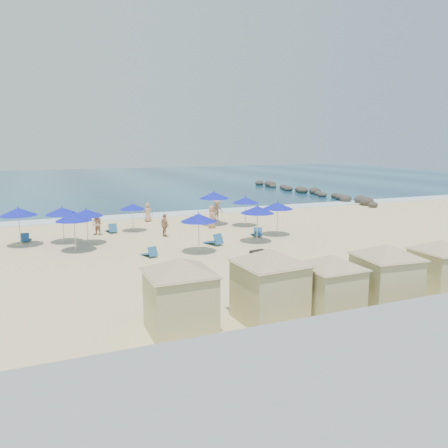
{
  "coord_description": "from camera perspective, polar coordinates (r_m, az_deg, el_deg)",
  "views": [
    {
      "loc": [
        -7.29,
        -22.51,
        6.29
      ],
      "look_at": [
        3.34,
        3.0,
        1.23
      ],
      "focal_mm": 35.0,
      "sensor_mm": 36.0,
      "label": 1
    }
  ],
  "objects": [
    {
      "name": "beach_chair_2",
      "position": [
        32.47,
        -14.46,
        -0.68
      ],
      "size": [
        0.74,
        1.35,
        0.71
      ],
      "color": "#255789",
      "rests_on": "ground"
    },
    {
      "name": "ground",
      "position": [
        24.48,
        -4.53,
        -4.54
      ],
      "size": [
        160.0,
        160.0,
        0.0
      ],
      "primitive_type": "plane",
      "color": "beige",
      "rests_on": "ground"
    },
    {
      "name": "beach_chair_5",
      "position": [
        30.2,
        4.32,
        -1.2
      ],
      "size": [
        0.84,
        1.36,
        0.7
      ],
      "color": "#255789",
      "rests_on": "ground"
    },
    {
      "name": "beachgoer_2",
      "position": [
        30.22,
        -7.74,
        -0.17
      ],
      "size": [
        0.61,
        1.01,
        1.61
      ],
      "primitive_type": "imported",
      "rotation": [
        0.0,
        0.0,
        1.82
      ],
      "color": "tan",
      "rests_on": "ground"
    },
    {
      "name": "beachgoer_4",
      "position": [
        36.39,
        -9.92,
        1.54
      ],
      "size": [
        0.9,
        0.73,
        1.58
      ],
      "primitive_type": "imported",
      "rotation": [
        0.0,
        0.0,
        2.81
      ],
      "color": "tan",
      "rests_on": "ground"
    },
    {
      "name": "umbrella_8",
      "position": [
        27.95,
        4.38,
        1.88
      ],
      "size": [
        2.2,
        2.2,
        2.5
      ],
      "color": "#A5A8AD",
      "rests_on": "ground"
    },
    {
      "name": "surf_line",
      "position": [
        39.21,
        -11.62,
        1.0
      ],
      "size": [
        160.0,
        2.5,
        0.08
      ],
      "primitive_type": "cube",
      "color": "white",
      "rests_on": "ground"
    },
    {
      "name": "cabana_4",
      "position": [
        20.57,
        26.38,
        -4.23
      ],
      "size": [
        4.13,
        4.13,
        2.59
      ],
      "color": "#C2BA85",
      "rests_on": "ground"
    },
    {
      "name": "trash_bin",
      "position": [
        22.84,
        4.75,
        -4.56
      ],
      "size": [
        0.96,
        0.96,
        0.83
      ],
      "primitive_type": "cube",
      "rotation": [
        0.0,
        0.0,
        0.18
      ],
      "color": "black",
      "rests_on": "ground"
    },
    {
      "name": "rock_jetty",
      "position": [
        57.12,
        10.77,
        4.24
      ],
      "size": [
        2.56,
        26.66,
        0.96
      ],
      "color": "#2B2724",
      "rests_on": "ground"
    },
    {
      "name": "umbrella_9",
      "position": [
        34.02,
        -1.31,
        3.78
      ],
      "size": [
        2.41,
        2.41,
        2.74
      ],
      "color": "#A5A8AD",
      "rests_on": "ground"
    },
    {
      "name": "beachgoer_3",
      "position": [
        36.0,
        -0.9,
        1.83
      ],
      "size": [
        1.35,
        0.97,
        1.88
      ],
      "primitive_type": "imported",
      "rotation": [
        0.0,
        0.0,
        0.25
      ],
      "color": "tan",
      "rests_on": "ground"
    },
    {
      "name": "umbrella_7",
      "position": [
        32.21,
        -11.86,
        2.23
      ],
      "size": [
        1.87,
        1.87,
        2.13
      ],
      "color": "#A5A8AD",
      "rests_on": "ground"
    },
    {
      "name": "seawall",
      "position": [
        12.89,
        15.27,
        -15.94
      ],
      "size": [
        160.0,
        6.1,
        1.22
      ],
      "color": "gray",
      "rests_on": "ground"
    },
    {
      "name": "umbrella_6",
      "position": [
        25.16,
        -3.33,
        0.84
      ],
      "size": [
        2.15,
        2.15,
        2.45
      ],
      "color": "#A5A8AD",
      "rests_on": "ground"
    },
    {
      "name": "umbrella_3",
      "position": [
        26.91,
        -19.02,
        0.89
      ],
      "size": [
        2.15,
        2.15,
        2.44
      ],
      "color": "#A5A8AD",
      "rests_on": "ground"
    },
    {
      "name": "umbrella_5",
      "position": [
        28.61,
        -17.54,
        1.41
      ],
      "size": [
        2.1,
        2.1,
        2.38
      ],
      "color": "#A5A8AD",
      "rests_on": "ground"
    },
    {
      "name": "beach_chair_4",
      "position": [
        27.65,
        -1.23,
        -2.2
      ],
      "size": [
        1.05,
        1.52,
        0.77
      ],
      "color": "#255789",
      "rests_on": "ground"
    },
    {
      "name": "cabana_1",
      "position": [
        15.74,
        5.98,
        -6.71
      ],
      "size": [
        4.66,
        4.66,
        2.93
      ],
      "color": "#C2BA85",
      "rests_on": "ground"
    },
    {
      "name": "cabana_3",
      "position": [
        18.06,
        20.42,
        -5.35
      ],
      "size": [
        4.43,
        4.43,
        2.79
      ],
      "color": "#C2BA85",
      "rests_on": "ground"
    },
    {
      "name": "beach_chair_1",
      "position": [
        31.28,
        -24.49,
        -1.74
      ],
      "size": [
        0.68,
        1.25,
        0.66
      ],
      "color": "#255789",
      "rests_on": "ground"
    },
    {
      "name": "ocean",
      "position": [
        78.1,
        -17.27,
        5.32
      ],
      "size": [
        160.0,
        80.0,
        0.06
      ],
      "primitive_type": "cube",
      "color": "navy",
      "rests_on": "ground"
    },
    {
      "name": "beach_chair_3",
      "position": [
        25.11,
        -9.62,
        -3.75
      ],
      "size": [
        0.82,
        1.26,
        0.64
      ],
      "color": "#255789",
      "rests_on": "ground"
    },
    {
      "name": "umbrella_11",
      "position": [
        30.29,
        7.01,
        2.39
      ],
      "size": [
        2.14,
        2.14,
        2.44
      ],
      "color": "#A5A8AD",
      "rests_on": "ground"
    },
    {
      "name": "cabana_2",
      "position": [
        16.54,
        13.77,
        -6.81
      ],
      "size": [
        4.13,
        4.13,
        2.59
      ],
      "color": "#C2BA85",
      "rests_on": "ground"
    },
    {
      "name": "beachgoer_1",
      "position": [
        31.68,
        -16.24,
        0.0
      ],
      "size": [
        0.98,
        0.99,
        1.62
      ],
      "primitive_type": "imported",
      "rotation": [
        0.0,
        0.0,
        5.45
      ],
      "color": "tan",
      "rests_on": "ground"
    },
    {
      "name": "beachgoer_5",
      "position": [
        33.11,
        -1.62,
        0.96
      ],
      "size": [
        0.99,
        1.01,
        1.75
      ],
      "primitive_type": "imported",
      "rotation": [
        0.0,
        0.0,
        0.83
      ],
      "color": "tan",
      "rests_on": "ground"
    },
    {
      "name": "cabana_0",
      "position": [
        14.76,
        -5.79,
        -8.04
      ],
      "size": [
        4.56,
        4.56,
        2.86
      ],
      "color": "#C2BA85",
      "rests_on": "ground"
    },
    {
      "name": "umbrella_4",
      "position": [
        29.55,
        -20.39,
        1.59
      ],
      "size": [
        2.14,
        2.14,
        2.43
      ],
      "color": "#A5A8AD",
      "rests_on": "ground"
    },
    {
      "name": "umbrella_2",
      "position": [
        29.57,
        -25.29,
        1.45
      ],
      "size": [
        2.24,
        2.24,
        2.55
      ],
      "color": "#A5A8AD",
      "rests_on": "ground"
    },
    {
      "name": "umbrella_10",
      "position": [
        33.57,
        2.83,
        3.14
      ],
      "size": [
        2.09,
        2.09,
        2.38
      ],
      "color": "#A5A8AD",
      "rests_on": "ground"
    }
  ]
}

